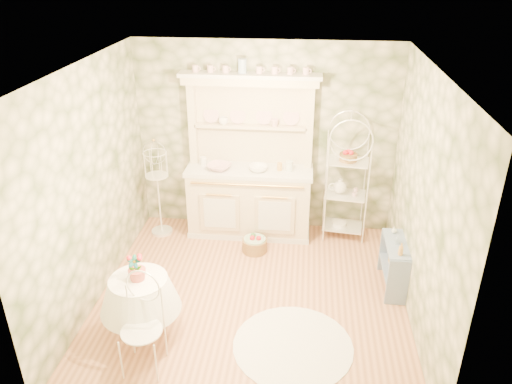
# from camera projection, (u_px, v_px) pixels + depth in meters

# --- Properties ---
(floor) EXTENTS (3.60, 3.60, 0.00)m
(floor) POSITION_uv_depth(u_px,v_px,m) (252.00, 297.00, 5.94)
(floor) COLOR tan
(floor) RESTS_ON ground
(ceiling) EXTENTS (3.60, 3.60, 0.00)m
(ceiling) POSITION_uv_depth(u_px,v_px,m) (251.00, 69.00, 4.76)
(ceiling) COLOR white
(ceiling) RESTS_ON floor
(wall_left) EXTENTS (3.60, 3.60, 0.00)m
(wall_left) POSITION_uv_depth(u_px,v_px,m) (90.00, 188.00, 5.52)
(wall_left) COLOR beige
(wall_left) RESTS_ON floor
(wall_right) EXTENTS (3.60, 3.60, 0.00)m
(wall_right) POSITION_uv_depth(u_px,v_px,m) (423.00, 203.00, 5.19)
(wall_right) COLOR beige
(wall_right) RESTS_ON floor
(wall_back) EXTENTS (3.60, 3.60, 0.00)m
(wall_back) POSITION_uv_depth(u_px,v_px,m) (266.00, 139.00, 6.96)
(wall_back) COLOR beige
(wall_back) RESTS_ON floor
(wall_front) EXTENTS (3.60, 3.60, 0.00)m
(wall_front) POSITION_uv_depth(u_px,v_px,m) (224.00, 301.00, 3.74)
(wall_front) COLOR beige
(wall_front) RESTS_ON floor
(kitchen_dresser) EXTENTS (1.87, 0.61, 2.29)m
(kitchen_dresser) POSITION_uv_depth(u_px,v_px,m) (249.00, 159.00, 6.82)
(kitchen_dresser) COLOR beige
(kitchen_dresser) RESTS_ON floor
(bakers_rack) EXTENTS (0.59, 0.46, 1.76)m
(bakers_rack) POSITION_uv_depth(u_px,v_px,m) (346.00, 179.00, 6.86)
(bakers_rack) COLOR white
(bakers_rack) RESTS_ON floor
(side_shelf) EXTENTS (0.29, 0.76, 0.64)m
(side_shelf) POSITION_uv_depth(u_px,v_px,m) (394.00, 264.00, 6.00)
(side_shelf) COLOR #7389AC
(side_shelf) RESTS_ON floor
(round_table) EXTENTS (0.73, 0.73, 0.61)m
(round_table) POSITION_uv_depth(u_px,v_px,m) (142.00, 311.00, 5.24)
(round_table) COLOR white
(round_table) RESTS_ON floor
(cafe_chair) EXTENTS (0.53, 0.53, 1.00)m
(cafe_chair) POSITION_uv_depth(u_px,v_px,m) (141.00, 327.00, 4.73)
(cafe_chair) COLOR white
(cafe_chair) RESTS_ON floor
(birdcage_stand) EXTENTS (0.35, 0.35, 1.34)m
(birdcage_stand) POSITION_uv_depth(u_px,v_px,m) (158.00, 191.00, 7.01)
(birdcage_stand) COLOR white
(birdcage_stand) RESTS_ON floor
(floor_basket) EXTENTS (0.34, 0.34, 0.20)m
(floor_basket) POSITION_uv_depth(u_px,v_px,m) (255.00, 245.00, 6.81)
(floor_basket) COLOR olive
(floor_basket) RESTS_ON floor
(lace_rug) EXTENTS (1.37, 1.37, 0.01)m
(lace_rug) POSITION_uv_depth(u_px,v_px,m) (293.00, 346.00, 5.20)
(lace_rug) COLOR white
(lace_rug) RESTS_ON floor
(bowl_floral) EXTENTS (0.40, 0.40, 0.08)m
(bowl_floral) POSITION_uv_depth(u_px,v_px,m) (219.00, 169.00, 6.85)
(bowl_floral) COLOR white
(bowl_floral) RESTS_ON kitchen_dresser
(bowl_white) EXTENTS (0.27, 0.27, 0.08)m
(bowl_white) POSITION_uv_depth(u_px,v_px,m) (258.00, 170.00, 6.80)
(bowl_white) COLOR white
(bowl_white) RESTS_ON kitchen_dresser
(cup_left) EXTENTS (0.16, 0.16, 0.10)m
(cup_left) POSITION_uv_depth(u_px,v_px,m) (223.00, 122.00, 6.80)
(cup_left) COLOR white
(cup_left) RESTS_ON kitchen_dresser
(cup_right) EXTENTS (0.11, 0.11, 0.10)m
(cup_right) POSITION_uv_depth(u_px,v_px,m) (275.00, 124.00, 6.72)
(cup_right) COLOR white
(cup_right) RESTS_ON kitchen_dresser
(potted_geranium) EXTENTS (0.16, 0.13, 0.28)m
(potted_geranium) POSITION_uv_depth(u_px,v_px,m) (135.00, 269.00, 4.99)
(potted_geranium) COLOR #3F7238
(potted_geranium) RESTS_ON round_table
(bottle_amber) EXTENTS (0.06, 0.06, 0.15)m
(bottle_amber) POSITION_uv_depth(u_px,v_px,m) (401.00, 250.00, 5.61)
(bottle_amber) COLOR #BE8E43
(bottle_amber) RESTS_ON side_shelf
(bottle_blue) EXTENTS (0.05, 0.05, 0.11)m
(bottle_blue) POSITION_uv_depth(u_px,v_px,m) (397.00, 241.00, 5.85)
(bottle_blue) COLOR #91ABC8
(bottle_blue) RESTS_ON side_shelf
(bottle_glass) EXTENTS (0.09, 0.09, 0.08)m
(bottle_glass) POSITION_uv_depth(u_px,v_px,m) (394.00, 231.00, 6.07)
(bottle_glass) COLOR silver
(bottle_glass) RESTS_ON side_shelf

